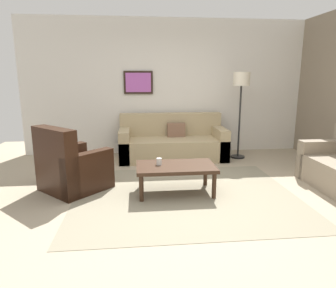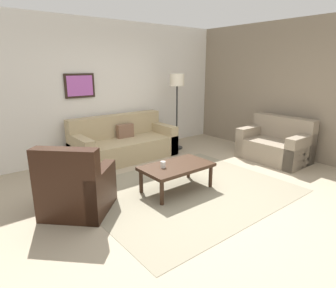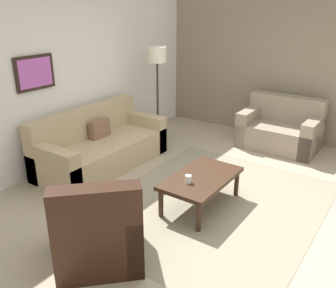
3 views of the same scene
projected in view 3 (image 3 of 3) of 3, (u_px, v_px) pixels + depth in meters
name	position (u px, v px, depth m)	size (l,w,h in m)	color
ground_plane	(213.00, 204.00, 4.65)	(8.00, 8.00, 0.00)	tan
rear_partition	(66.00, 73.00, 5.53)	(6.00, 0.12, 2.80)	silver
stone_feature_panel	(298.00, 63.00, 6.43)	(0.12, 5.20, 2.80)	gray
area_rug	(213.00, 204.00, 4.65)	(3.05, 2.52, 0.01)	gray
couch_main	(98.00, 147.00, 5.70)	(2.11, 0.95, 0.88)	tan
couch_loveseat	(281.00, 130.00, 6.42)	(0.85, 1.31, 0.88)	gray
armchair_leather	(99.00, 236.00, 3.51)	(1.13, 1.13, 0.95)	black
coffee_table	(201.00, 180.00, 4.49)	(1.10, 0.64, 0.41)	#382316
cup	(188.00, 179.00, 4.30)	(0.08, 0.08, 0.09)	white
lamp_standing	(157.00, 65.00, 6.22)	(0.32, 0.32, 1.71)	black
framed_artwork	(35.00, 73.00, 4.99)	(0.60, 0.04, 0.47)	black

